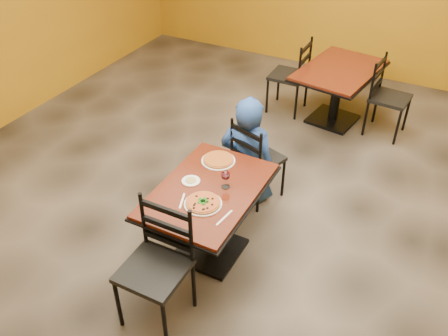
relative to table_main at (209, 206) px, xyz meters
The scene contains 17 objects.
floor 0.75m from the table_main, 90.00° to the left, with size 7.00×8.00×0.01m, color black.
table_main is the anchor object (origin of this frame).
table_second 2.89m from the table_main, 84.12° to the left, with size 1.03×1.38×0.75m.
chair_main_near 0.81m from the table_main, 91.78° to the right, with size 0.47×0.47×1.04m, color black, non-canonical shape.
chair_main_far 0.97m from the table_main, 87.48° to the left, with size 0.42×0.42×0.94m, color black, non-canonical shape.
chair_second_left 2.90m from the table_main, 97.42° to the left, with size 0.45×0.45×1.01m, color black, non-canonical shape.
chair_second_right 3.03m from the table_main, 71.41° to the left, with size 0.44×0.44×0.98m, color black, non-canonical shape.
diner 0.93m from the table_main, 93.62° to the left, with size 0.59×0.39×1.17m, color navy.
plate_main 0.29m from the table_main, 72.64° to the right, with size 0.31×0.31×0.01m, color white.
pizza_main 0.30m from the table_main, 72.64° to the right, with size 0.28×0.28×0.02m, color maroon.
plate_far 0.45m from the table_main, 106.00° to the left, with size 0.31×0.31×0.01m, color white.
pizza_far 0.46m from the table_main, 106.00° to the left, with size 0.28×0.28×0.02m, color orange.
side_plate 0.27m from the table_main, behind, with size 0.16×0.16×0.01m, color white.
dip 0.28m from the table_main, behind, with size 0.09×0.09×0.01m, color tan.
wine_glass 0.32m from the table_main, 35.65° to the left, with size 0.08×0.08×0.18m, color white, non-canonical shape.
fork 0.33m from the table_main, 114.42° to the right, with size 0.01×0.19×0.00m, color silver.
knife 0.44m from the table_main, 42.43° to the right, with size 0.01×0.21×0.00m, color silver.
Camera 1 is at (1.57, -3.23, 3.26)m, focal length 38.26 mm.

